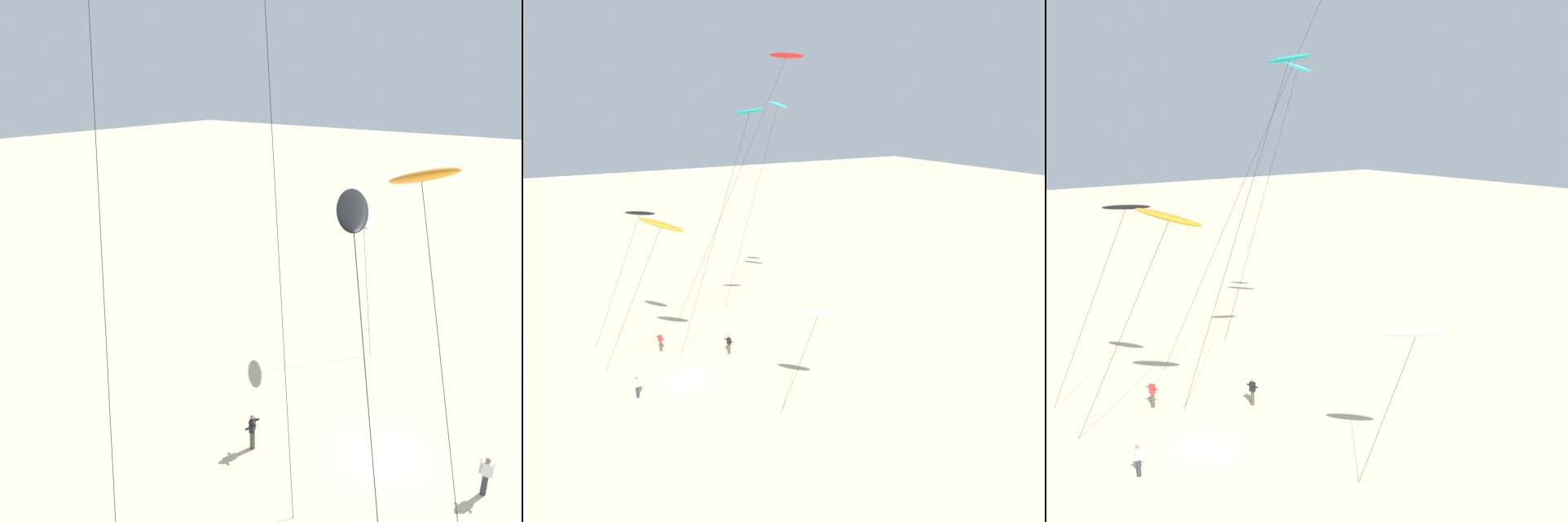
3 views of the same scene
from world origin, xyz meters
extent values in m
plane|color=beige|center=(0.00, 0.00, 0.00)|extent=(260.00, 260.00, 0.00)
cylinder|color=#262626|center=(-7.63, 6.86, 11.93)|extent=(7.27, 8.00, 23.86)
ellipsoid|color=white|center=(8.92, 5.89, 7.53)|extent=(3.10, 2.42, 1.15)
cylinder|color=#262626|center=(8.11, 4.99, 3.69)|extent=(1.66, 1.82, 7.38)
ellipsoid|color=orange|center=(-1.29, -0.91, 12.08)|extent=(2.43, 3.27, 1.24)
cylinder|color=#262626|center=(-3.15, -2.97, 5.97)|extent=(3.76, 4.14, 11.96)
cylinder|color=#262626|center=(-2.77, 3.54, 9.86)|extent=(4.31, 4.74, 19.72)
ellipsoid|color=black|center=(-6.28, -1.12, 12.06)|extent=(3.35, 2.26, 0.50)
cylinder|color=#262626|center=(-8.00, -3.02, 5.98)|extent=(3.48, 3.83, 11.98)
cylinder|color=#33333D|center=(0.44, -3.92, 0.44)|extent=(0.22, 0.22, 0.88)
cube|color=white|center=(0.44, -3.92, 1.17)|extent=(0.24, 0.36, 0.58)
sphere|color=#9E7051|center=(0.44, -3.92, 1.57)|extent=(0.20, 0.20, 0.20)
cylinder|color=white|center=(0.46, -4.14, 1.22)|extent=(0.51, 0.15, 0.39)
cylinder|color=white|center=(0.41, -3.71, 1.22)|extent=(0.51, 0.15, 0.39)
cylinder|color=#4C4738|center=(-2.85, 4.67, 0.44)|extent=(0.22, 0.22, 0.88)
cube|color=black|center=(-2.85, 4.67, 1.17)|extent=(0.39, 0.31, 0.58)
sphere|color=#9E7051|center=(-2.85, 4.67, 1.57)|extent=(0.20, 0.20, 0.20)
cylinder|color=black|center=(-3.06, 4.59, 1.22)|extent=(0.26, 0.50, 0.39)
cylinder|color=black|center=(-2.64, 4.75, 1.22)|extent=(0.26, 0.50, 0.39)
camera|label=1|loc=(-17.09, -6.63, 14.98)|focal=35.59mm
camera|label=2|loc=(35.93, -11.59, 20.51)|focal=37.39mm
camera|label=3|loc=(27.51, -14.44, 16.88)|focal=44.25mm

